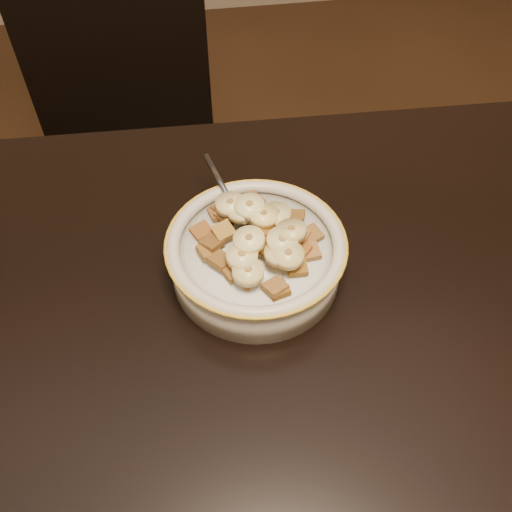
{
  "coord_description": "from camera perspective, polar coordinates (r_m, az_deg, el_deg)",
  "views": [
    {
      "loc": [
        0.06,
        -0.21,
        1.25
      ],
      "look_at": [
        0.11,
        0.17,
        0.78
      ],
      "focal_mm": 40.0,
      "sensor_mm": 36.0,
      "label": 1
    }
  ],
  "objects": [
    {
      "name": "cereal_square_20",
      "position": [
        0.61,
        -2.98,
        4.26
      ],
      "size": [
        0.03,
        0.03,
        0.01
      ],
      "primitive_type": "cube",
      "rotation": [
        -0.04,
        -0.04,
        2.38
      ],
      "color": "brown",
      "rests_on": "milk"
    },
    {
      "name": "cereal_square_15",
      "position": [
        0.59,
        4.31,
        1.93
      ],
      "size": [
        0.03,
        0.03,
        0.01
      ],
      "primitive_type": "cube",
      "rotation": [
        0.02,
        0.15,
        2.53
      ],
      "color": "#98501A",
      "rests_on": "milk"
    },
    {
      "name": "table",
      "position": [
        0.56,
        -9.45,
        -18.59
      ],
      "size": [
        1.43,
        0.94,
        0.04
      ],
      "primitive_type": "cube",
      "rotation": [
        0.0,
        0.0,
        -0.03
      ],
      "color": "black",
      "rests_on": "floor"
    },
    {
      "name": "cereal_square_21",
      "position": [
        0.58,
        4.34,
        0.6
      ],
      "size": [
        0.03,
        0.03,
        0.01
      ],
      "primitive_type": "cube",
      "rotation": [
        -0.1,
        0.01,
        0.83
      ],
      "color": "#9D551B",
      "rests_on": "milk"
    },
    {
      "name": "cereal_square_14",
      "position": [
        0.6,
        1.36,
        3.4
      ],
      "size": [
        0.02,
        0.02,
        0.01
      ],
      "primitive_type": "cube",
      "rotation": [
        0.01,
        0.12,
        1.6
      ],
      "color": "brown",
      "rests_on": "milk"
    },
    {
      "name": "cereal_square_1",
      "position": [
        0.62,
        -0.37,
        4.96
      ],
      "size": [
        0.02,
        0.02,
        0.01
      ],
      "primitive_type": "cube",
      "rotation": [
        -0.09,
        -0.15,
        1.36
      ],
      "color": "#9B6026",
      "rests_on": "milk"
    },
    {
      "name": "cereal_square_7",
      "position": [
        0.61,
        1.94,
        4.02
      ],
      "size": [
        0.03,
        0.03,
        0.01
      ],
      "primitive_type": "cube",
      "rotation": [
        0.07,
        0.08,
        1.92
      ],
      "color": "brown",
      "rests_on": "milk"
    },
    {
      "name": "cereal_square_18",
      "position": [
        0.55,
        1.92,
        -3.1
      ],
      "size": [
        0.03,
        0.03,
        0.01
      ],
      "primitive_type": "cube",
      "rotation": [
        -0.16,
        0.08,
        0.52
      ],
      "color": "olive",
      "rests_on": "milk"
    },
    {
      "name": "cereal_square_16",
      "position": [
        0.56,
        -0.91,
        -2.2
      ],
      "size": [
        0.03,
        0.03,
        0.01
      ],
      "primitive_type": "cube",
      "rotation": [
        0.06,
        -0.08,
        0.65
      ],
      "color": "brown",
      "rests_on": "milk"
    },
    {
      "name": "cereal_square_25",
      "position": [
        0.58,
        -4.78,
        0.47
      ],
      "size": [
        0.03,
        0.03,
        0.01
      ],
      "primitive_type": "cube",
      "rotation": [
        0.2,
        0.04,
        1.92
      ],
      "color": "brown",
      "rests_on": "milk"
    },
    {
      "name": "cereal_square_6",
      "position": [
        0.57,
        -3.56,
        -0.42
      ],
      "size": [
        0.03,
        0.03,
        0.01
      ],
      "primitive_type": "cube",
      "rotation": [
        0.2,
        -0.05,
        2.32
      ],
      "color": "brown",
      "rests_on": "milk"
    },
    {
      "name": "cereal_square_17",
      "position": [
        0.58,
        0.84,
        2.75
      ],
      "size": [
        0.03,
        0.03,
        0.01
      ],
      "primitive_type": "cube",
      "rotation": [
        0.14,
        -0.09,
        1.95
      ],
      "color": "brown",
      "rests_on": "milk"
    },
    {
      "name": "cereal_square_22",
      "position": [
        0.62,
        -3.36,
        4.69
      ],
      "size": [
        0.03,
        0.03,
        0.01
      ],
      "primitive_type": "cube",
      "rotation": [
        -0.05,
        0.15,
        0.62
      ],
      "color": "brown",
      "rests_on": "milk"
    },
    {
      "name": "banana_slice_5",
      "position": [
        0.6,
        -2.6,
        5.19
      ],
      "size": [
        0.04,
        0.04,
        0.01
      ],
      "primitive_type": "cylinder",
      "rotation": [
        -0.07,
        0.04,
        1.73
      ],
      "color": "#D6C487",
      "rests_on": "milk"
    },
    {
      "name": "banana_slice_0",
      "position": [
        0.56,
        2.4,
        0.21
      ],
      "size": [
        0.04,
        0.04,
        0.01
      ],
      "primitive_type": "cylinder",
      "rotation": [
        -0.11,
        0.03,
        0.16
      ],
      "color": "#D0BD87",
      "rests_on": "milk"
    },
    {
      "name": "banana_slice_7",
      "position": [
        0.56,
        -0.71,
        1.59
      ],
      "size": [
        0.04,
        0.04,
        0.01
      ],
      "primitive_type": "cylinder",
      "rotation": [
        0.01,
        -0.1,
        0.18
      ],
      "color": "#FFF0A9",
      "rests_on": "milk"
    },
    {
      "name": "cereal_square_24",
      "position": [
        0.59,
        -4.44,
        1.33
      ],
      "size": [
        0.03,
        0.03,
        0.01
      ],
      "primitive_type": "cube",
      "rotation": [
        -0.14,
        0.14,
        0.72
      ],
      "color": "brown",
      "rests_on": "milk"
    },
    {
      "name": "cereal_square_13",
      "position": [
        0.59,
        3.86,
        2.29
      ],
      "size": [
        0.03,
        0.03,
        0.01
      ],
      "primitive_type": "cube",
      "rotation": [
        -0.06,
        0.07,
        0.52
      ],
      "color": "brown",
      "rests_on": "milk"
    },
    {
      "name": "milk",
      "position": [
        0.59,
        0.0,
        0.83
      ],
      "size": [
        0.15,
        0.15,
        0.0
      ],
      "primitive_type": "cylinder",
      "color": "white",
      "rests_on": "cereal_bowl"
    },
    {
      "name": "cereal_square_28",
      "position": [
        0.6,
        0.12,
        3.59
      ],
      "size": [
        0.02,
        0.02,
        0.01
      ],
      "primitive_type": "cube",
      "rotation": [
        0.08,
        0.11,
        1.77
      ],
      "color": "brown",
      "rests_on": "milk"
    },
    {
      "name": "cereal_square_12",
      "position": [
        0.63,
        -0.3,
        5.57
      ],
      "size": [
        0.03,
        0.03,
        0.01
      ],
      "primitive_type": "cube",
      "rotation": [
        0.09,
        -0.18,
        2.2
      ],
      "color": "brown",
      "rests_on": "milk"
    },
    {
      "name": "cereal_square_4",
      "position": [
        0.61,
        1.85,
        3.64
      ],
      "size": [
        0.03,
        0.03,
        0.01
      ],
      "primitive_type": "cube",
      "rotation": [
        -0.01,
        -0.15,
        1.96
      ],
      "color": "brown",
      "rests_on": "milk"
    },
    {
      "name": "spoon",
      "position": [
        0.61,
        -1.19,
        2.98
      ],
      "size": [
        0.04,
        0.05,
        0.01
      ],
      "primitive_type": "ellipsoid",
      "rotation": [
        0.0,
        0.0,
        3.44
      ],
      "color": "gray",
      "rests_on": "cereal_bowl"
    },
    {
      "name": "banana_slice_9",
      "position": [
        0.59,
        2.03,
        4.18
      ],
      "size": [
        0.04,
        0.04,
        0.01
      ],
      "primitive_type": "cylinder",
      "rotation": [
        -0.05,
        0.06,
        1.93
      ],
      "color": "#CABC88",
      "rests_on": "milk"
    },
    {
      "name": "cereal_square_29",
      "position": [
        0.6,
        -5.45,
        2.49
      ],
      "size": [
        0.03,
        0.03,
        0.01
      ],
      "primitive_type": "cube",
      "rotation": [
        -0.06,
        -0.04,
        2.01
      ],
      "color": "brown",
      "rests_on": "milk"
    },
    {
      "name": "banana_slice_6",
      "position": [
        0.59,
        0.75,
        4.07
      ],
      "size": [
        0.04,
        0.04,
        0.01
      ],
      "primitive_type": "cylinder",
      "rotation": [
        0.1,
        0.04,
        1.7
      ],
      "color": "#D9CB6F",
      "rests_on": "milk"
    },
    {
      "name": "cereal_square_3",
      "position": [
        0.57,
        4.12,
        -1.08
      ],
      "size": [
        0.02,
        0.02,
        0.01
      ],
      "primitive_type": "cube",
      "rotation": [
        -0.03,
        -0.03,
        3.13
      ],
      "color": "#8E5D1A",
      "rests_on": "milk"
    },
    {
      "name": "banana_slice_3",
      "position": [
        0.6,
        -1.45,
        4.51
      ],
      "size": [
        0.04,
        0.04,
        0.01
      ],
      "primitive_type": "cylinder",
      "rotation": [
        0.05,
        0.02,
        2.33
      ],
      "color": "beige",
      "rests_on": "milk"
    },
    {
      "name": "cereal_square_10",
      "position": [
        0.57,
        1.09,
        0.89
      ],
      "size": [
        0.03,
        0.03,
        0.01
      ],
      "primitive_type": "cube",
      "rotation": [
        -0.13,
        -0.03,
        2.34
      ],
      "color": "brown",
      "rests_on": "milk"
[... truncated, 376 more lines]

